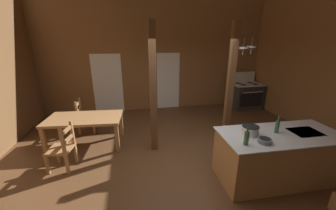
% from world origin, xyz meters
% --- Properties ---
extents(ground_plane, '(8.67, 7.90, 0.10)m').
position_xyz_m(ground_plane, '(0.00, 0.00, -0.05)').
color(ground_plane, brown).
extents(wall_back, '(8.67, 0.14, 4.51)m').
position_xyz_m(wall_back, '(0.00, 3.62, 2.26)').
color(wall_back, brown).
rests_on(wall_back, ground_plane).
extents(glazed_door_back_left, '(1.00, 0.01, 2.05)m').
position_xyz_m(glazed_door_back_left, '(-1.77, 3.55, 1.02)').
color(glazed_door_back_left, white).
rests_on(glazed_door_back_left, ground_plane).
extents(glazed_panel_back_right, '(0.84, 0.01, 2.05)m').
position_xyz_m(glazed_panel_back_right, '(0.39, 3.55, 1.02)').
color(glazed_panel_back_right, white).
rests_on(glazed_panel_back_right, ground_plane).
extents(kitchen_island, '(2.19, 1.03, 0.91)m').
position_xyz_m(kitchen_island, '(1.55, -0.77, 0.45)').
color(kitchen_island, '#9E7044').
rests_on(kitchen_island, ground_plane).
extents(stove_range, '(1.17, 0.86, 1.32)m').
position_xyz_m(stove_range, '(3.28, 2.99, 0.48)').
color(stove_range, '#2D2D2D').
rests_on(stove_range, ground_plane).
extents(support_post_with_pot_rack, '(0.57, 0.25, 2.86)m').
position_xyz_m(support_post_with_pot_rack, '(1.27, 0.60, 1.53)').
color(support_post_with_pot_rack, brown).
rests_on(support_post_with_pot_rack, ground_plane).
extents(support_post_center, '(0.14, 0.14, 2.86)m').
position_xyz_m(support_post_center, '(-0.53, 0.68, 1.43)').
color(support_post_center, brown).
rests_on(support_post_center, ground_plane).
extents(dining_table, '(1.77, 1.05, 0.74)m').
position_xyz_m(dining_table, '(-2.13, 1.18, 0.65)').
color(dining_table, '#9E7044').
rests_on(dining_table, ground_plane).
extents(ladderback_chair_near_window, '(0.45, 0.45, 0.95)m').
position_xyz_m(ladderback_chair_near_window, '(-2.30, 1.98, 0.45)').
color(ladderback_chair_near_window, '#9E7044').
rests_on(ladderback_chair_near_window, ground_plane).
extents(ladderback_chair_by_post, '(0.51, 0.51, 0.95)m').
position_xyz_m(ladderback_chair_by_post, '(-2.39, 0.31, 0.45)').
color(ladderback_chair_by_post, '#9E7044').
rests_on(ladderback_chair_by_post, ground_plane).
extents(stockpot_on_counter, '(0.35, 0.28, 0.16)m').
position_xyz_m(stockpot_on_counter, '(0.98, -0.68, 0.99)').
color(stockpot_on_counter, silver).
rests_on(stockpot_on_counter, kitchen_island).
extents(mixing_bowl_on_counter, '(0.21, 0.21, 0.08)m').
position_xyz_m(mixing_bowl_on_counter, '(1.04, -0.99, 0.95)').
color(mixing_bowl_on_counter, slate).
rests_on(mixing_bowl_on_counter, kitchen_island).
extents(bottle_tall_on_counter, '(0.07, 0.07, 0.31)m').
position_xyz_m(bottle_tall_on_counter, '(1.48, -0.72, 1.04)').
color(bottle_tall_on_counter, '#2D5638').
rests_on(bottle_tall_on_counter, kitchen_island).
extents(bottle_short_on_counter, '(0.08, 0.08, 0.30)m').
position_xyz_m(bottle_short_on_counter, '(0.71, -0.98, 1.03)').
color(bottle_short_on_counter, '#2D5638').
rests_on(bottle_short_on_counter, kitchen_island).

